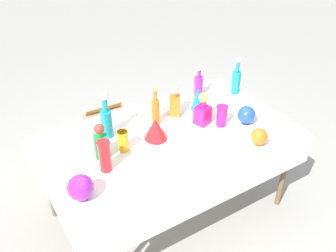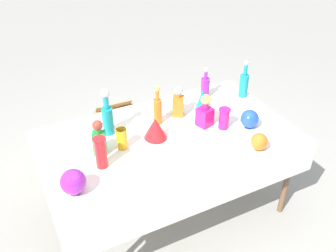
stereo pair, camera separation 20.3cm
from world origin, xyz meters
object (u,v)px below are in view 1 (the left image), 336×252
tall_bottle_3 (155,110)px  square_decanter_2 (101,142)px  fluted_vase_0 (198,99)px  tall_bottle_2 (106,118)px  square_decanter_0 (175,102)px  fluted_vase_1 (155,129)px  slender_vase_0 (222,115)px  round_bowl_2 (246,115)px  cardboard_box_behind_right (66,158)px  tall_bottle_1 (199,84)px  square_decanter_1 (203,111)px  slender_vase_2 (123,140)px  tall_bottle_0 (236,80)px  cardboard_box_behind_left (109,127)px  round_bowl_0 (259,137)px  slender_vase_1 (105,155)px  round_bowl_1 (81,188)px

tall_bottle_3 → square_decanter_2: (-0.52, -0.16, -0.01)m
tall_bottle_3 → fluted_vase_0: size_ratio=1.63×
tall_bottle_2 → square_decanter_0: (0.58, -0.01, -0.04)m
square_decanter_0 → fluted_vase_1: bearing=-145.5°
slender_vase_0 → square_decanter_2: bearing=172.0°
fluted_vase_0 → round_bowl_2: size_ratio=1.35×
cardboard_box_behind_right → fluted_vase_1: bearing=-63.2°
tall_bottle_1 → slender_vase_0: 0.49m
square_decanter_1 → slender_vase_2: square_decanter_1 is taller
tall_bottle_0 → cardboard_box_behind_left: 1.47m
tall_bottle_2 → round_bowl_0: (0.88, -0.67, -0.09)m
slender_vase_1 → slender_vase_2: size_ratio=1.45×
slender_vase_1 → slender_vase_2: (0.19, 0.13, -0.04)m
square_decanter_2 → fluted_vase_1: (0.42, -0.02, -0.03)m
square_decanter_0 → square_decanter_1: 0.25m
square_decanter_0 → round_bowl_0: size_ratio=1.98×
square_decanter_0 → fluted_vase_0: size_ratio=1.29×
tall_bottle_0 → square_decanter_0: tall_bottle_0 is taller
tall_bottle_3 → square_decanter_1: (0.31, -0.19, -0.01)m
round_bowl_1 → square_decanter_1: bearing=14.1°
slender_vase_1 → tall_bottle_3: bearing=28.5°
square_decanter_2 → slender_vase_2: size_ratio=1.68×
slender_vase_2 → round_bowl_1: 0.52m
tall_bottle_3 → square_decanter_0: bearing=8.9°
tall_bottle_3 → cardboard_box_behind_left: bearing=90.7°
fluted_vase_0 → tall_bottle_0: bearing=6.8°
slender_vase_2 → fluted_vase_0: fluted_vase_0 is taller
square_decanter_2 → slender_vase_1: bearing=-104.1°
slender_vase_1 → round_bowl_1: slender_vase_1 is taller
tall_bottle_0 → round_bowl_1: tall_bottle_0 is taller
fluted_vase_1 → round_bowl_1: bearing=-157.1°
square_decanter_2 → cardboard_box_behind_right: bearing=93.1°
slender_vase_1 → round_bowl_0: (1.05, -0.32, -0.05)m
tall_bottle_0 → cardboard_box_behind_left: size_ratio=0.76×
cardboard_box_behind_left → tall_bottle_1: bearing=-55.5°
cardboard_box_behind_left → cardboard_box_behind_right: bearing=-156.3°
square_decanter_0 → fluted_vase_1: size_ratio=1.51×
square_decanter_1 → tall_bottle_0: bearing=24.0°
tall_bottle_1 → round_bowl_0: 0.81m
fluted_vase_1 → round_bowl_2: (0.70, -0.20, -0.01)m
tall_bottle_3 → slender_vase_1: bearing=-151.5°
slender_vase_1 → tall_bottle_1: bearing=23.9°
slender_vase_1 → slender_vase_2: 0.24m
square_decanter_1 → slender_vase_1: square_decanter_1 is taller
tall_bottle_0 → slender_vase_2: size_ratio=2.14×
tall_bottle_3 → round_bowl_2: (0.60, -0.37, -0.05)m
square_decanter_2 → round_bowl_2: bearing=-10.8°
tall_bottle_0 → square_decanter_0: bearing=-178.3°
tall_bottle_3 → cardboard_box_behind_right: tall_bottle_3 is taller
tall_bottle_1 → tall_bottle_2: size_ratio=0.76×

